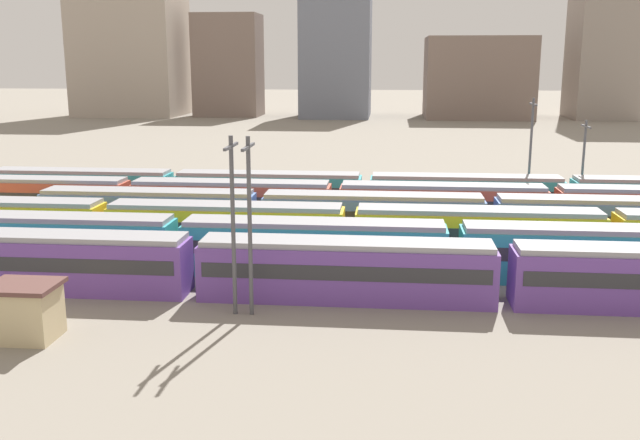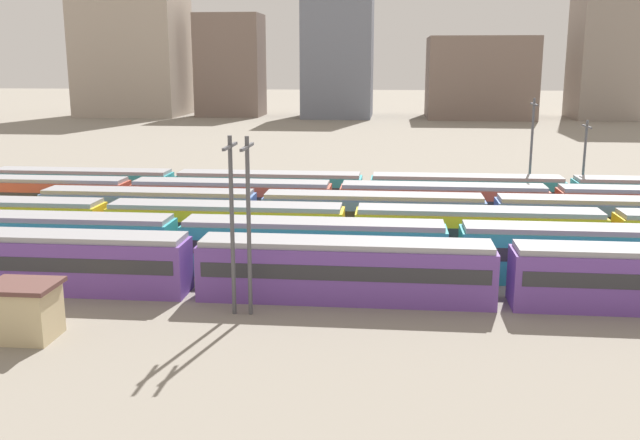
% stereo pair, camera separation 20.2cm
% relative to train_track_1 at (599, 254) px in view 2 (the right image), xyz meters
% --- Properties ---
extents(ground_plane, '(600.00, 600.00, 0.00)m').
position_rel_train_track_1_xyz_m(ground_plane, '(-34.79, 7.80, -1.90)').
color(ground_plane, gray).
extents(train_track_1, '(93.60, 3.06, 3.75)m').
position_rel_train_track_1_xyz_m(train_track_1, '(0.00, 0.00, 0.00)').
color(train_track_1, teal).
rests_on(train_track_1, ground_plane).
extents(train_track_2, '(112.50, 3.06, 3.75)m').
position_rel_train_track_1_xyz_m(train_track_2, '(2.17, 5.20, 0.00)').
color(train_track_2, yellow).
rests_on(train_track_2, ground_plane).
extents(train_track_4, '(74.70, 3.06, 3.75)m').
position_rel_train_track_1_xyz_m(train_track_4, '(-18.60, 15.60, 0.00)').
color(train_track_4, '#BC4C38').
rests_on(train_track_4, ground_plane).
extents(train_track_5, '(112.50, 3.06, 3.75)m').
position_rel_train_track_1_xyz_m(train_track_5, '(2.84, 20.80, 0.00)').
color(train_track_5, teal).
rests_on(train_track_5, ground_plane).
extents(catenary_pole_0, '(0.24, 3.20, 10.32)m').
position_rel_train_track_1_xyz_m(catenary_pole_0, '(-21.63, -8.35, 3.81)').
color(catenary_pole_0, '#4C4C51').
rests_on(catenary_pole_0, ground_plane).
extents(catenary_pole_1, '(0.24, 3.20, 10.84)m').
position_rel_train_track_1_xyz_m(catenary_pole_1, '(-0.24, 23.75, 4.08)').
color(catenary_pole_1, '#4C4C51').
rests_on(catenary_pole_1, ground_plane).
extents(catenary_pole_2, '(0.24, 3.20, 10.34)m').
position_rel_train_track_1_xyz_m(catenary_pole_2, '(-22.59, -8.36, 3.82)').
color(catenary_pole_2, '#4C4C51').
rests_on(catenary_pole_2, ground_plane).
extents(catenary_pole_3, '(0.24, 3.20, 8.75)m').
position_rel_train_track_1_xyz_m(catenary_pole_3, '(4.87, 23.98, 3.00)').
color(catenary_pole_3, '#4C4C51').
rests_on(catenary_pole_3, ground_plane).
extents(signal_hut, '(3.60, 3.00, 3.04)m').
position_rel_train_track_1_xyz_m(signal_hut, '(-32.74, -13.16, -0.35)').
color(signal_hut, '#C6B284').
rests_on(signal_hut, ground_plane).
extents(distant_building_0, '(26.23, 21.76, 43.67)m').
position_rel_train_track_1_xyz_m(distant_building_0, '(-81.68, 139.14, 19.93)').
color(distant_building_0, '#A89989').
rests_on(distant_building_0, ground_plane).
extents(distant_building_1, '(16.51, 12.99, 25.88)m').
position_rel_train_track_1_xyz_m(distant_building_1, '(-55.78, 139.14, 11.03)').
color(distant_building_1, '#7A665B').
rests_on(distant_building_1, ground_plane).
extents(distant_building_2, '(17.23, 21.51, 31.46)m').
position_rel_train_track_1_xyz_m(distant_building_2, '(-27.70, 139.14, 13.82)').
color(distant_building_2, slate).
rests_on(distant_building_2, ground_plane).
extents(distant_building_3, '(26.04, 21.89, 19.96)m').
position_rel_train_track_1_xyz_m(distant_building_3, '(7.86, 139.14, 8.08)').
color(distant_building_3, '#7A665B').
rests_on(distant_building_3, ground_plane).
extents(distant_building_4, '(14.94, 17.33, 49.00)m').
position_rel_train_track_1_xyz_m(distant_building_4, '(38.05, 139.14, 22.59)').
color(distant_building_4, gray).
rests_on(distant_building_4, ground_plane).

